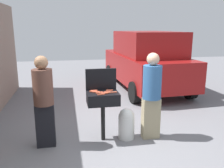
# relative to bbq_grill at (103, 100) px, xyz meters

# --- Properties ---
(ground_plane) EXTENTS (24.00, 24.00, 0.00)m
(ground_plane) POSITION_rel_bbq_grill_xyz_m (0.19, -0.29, -0.82)
(ground_plane) COLOR slate
(bbq_grill) EXTENTS (0.60, 0.44, 0.96)m
(bbq_grill) POSITION_rel_bbq_grill_xyz_m (0.00, 0.00, 0.00)
(bbq_grill) COLOR black
(bbq_grill) RESTS_ON ground
(grill_lid_open) EXTENTS (0.60, 0.05, 0.42)m
(grill_lid_open) POSITION_rel_bbq_grill_xyz_m (0.00, 0.22, 0.36)
(grill_lid_open) COLOR black
(grill_lid_open) RESTS_ON bbq_grill
(hot_dog_0) EXTENTS (0.13, 0.03, 0.03)m
(hot_dog_0) POSITION_rel_bbq_grill_xyz_m (0.02, -0.10, 0.16)
(hot_dog_0) COLOR #AD4228
(hot_dog_0) RESTS_ON bbq_grill
(hot_dog_1) EXTENTS (0.13, 0.03, 0.03)m
(hot_dog_1) POSITION_rel_bbq_grill_xyz_m (-0.13, 0.03, 0.16)
(hot_dog_1) COLOR #C6593D
(hot_dog_1) RESTS_ON bbq_grill
(hot_dog_2) EXTENTS (0.13, 0.03, 0.03)m
(hot_dog_2) POSITION_rel_bbq_grill_xyz_m (-0.15, 0.14, 0.16)
(hot_dog_2) COLOR #B74C33
(hot_dog_2) RESTS_ON bbq_grill
(hot_dog_3) EXTENTS (0.13, 0.03, 0.03)m
(hot_dog_3) POSITION_rel_bbq_grill_xyz_m (-0.05, -0.16, 0.16)
(hot_dog_3) COLOR #B74C33
(hot_dog_3) RESTS_ON bbq_grill
(hot_dog_4) EXTENTS (0.13, 0.04, 0.03)m
(hot_dog_4) POSITION_rel_bbq_grill_xyz_m (0.06, -0.07, 0.16)
(hot_dog_4) COLOR #C6593D
(hot_dog_4) RESTS_ON bbq_grill
(hot_dog_5) EXTENTS (0.13, 0.03, 0.03)m
(hot_dog_5) POSITION_rel_bbq_grill_xyz_m (0.14, 0.09, 0.16)
(hot_dog_5) COLOR #B74C33
(hot_dog_5) RESTS_ON bbq_grill
(hot_dog_6) EXTENTS (0.13, 0.04, 0.03)m
(hot_dog_6) POSITION_rel_bbq_grill_xyz_m (0.19, -0.05, 0.16)
(hot_dog_6) COLOR #C6593D
(hot_dog_6) RESTS_ON bbq_grill
(hot_dog_7) EXTENTS (0.13, 0.03, 0.03)m
(hot_dog_7) POSITION_rel_bbq_grill_xyz_m (-0.07, -0.07, 0.16)
(hot_dog_7) COLOR #B74C33
(hot_dog_7) RESTS_ON bbq_grill
(hot_dog_8) EXTENTS (0.13, 0.03, 0.03)m
(hot_dog_8) POSITION_rel_bbq_grill_xyz_m (0.08, -0.00, 0.16)
(hot_dog_8) COLOR #B74C33
(hot_dog_8) RESTS_ON bbq_grill
(hot_dog_9) EXTENTS (0.13, 0.03, 0.03)m
(hot_dog_9) POSITION_rel_bbq_grill_xyz_m (-0.16, 0.07, 0.16)
(hot_dog_9) COLOR #AD4228
(hot_dog_9) RESTS_ON bbq_grill
(hot_dog_10) EXTENTS (0.13, 0.04, 0.03)m
(hot_dog_10) POSITION_rel_bbq_grill_xyz_m (-0.18, 0.10, 0.16)
(hot_dog_10) COLOR #B74C33
(hot_dog_10) RESTS_ON bbq_grill
(hot_dog_11) EXTENTS (0.13, 0.03, 0.03)m
(hot_dog_11) POSITION_rel_bbq_grill_xyz_m (-0.07, -0.00, 0.16)
(hot_dog_11) COLOR #AD4228
(hot_dog_11) RESTS_ON bbq_grill
(propane_tank) EXTENTS (0.32, 0.32, 0.62)m
(propane_tank) POSITION_rel_bbq_grill_xyz_m (0.46, -0.02, -0.50)
(propane_tank) COLOR silver
(propane_tank) RESTS_ON ground
(person_left) EXTENTS (0.36, 0.36, 1.69)m
(person_left) POSITION_rel_bbq_grill_xyz_m (-1.08, -0.04, 0.10)
(person_left) COLOR black
(person_left) RESTS_ON ground
(person_right) EXTENTS (0.36, 0.36, 1.70)m
(person_right) POSITION_rel_bbq_grill_xyz_m (0.94, -0.08, 0.11)
(person_right) COLOR gray
(person_right) RESTS_ON ground
(parked_minivan) EXTENTS (2.21, 4.49, 2.02)m
(parked_minivan) POSITION_rel_bbq_grill_xyz_m (2.09, 3.65, 0.21)
(parked_minivan) COLOR maroon
(parked_minivan) RESTS_ON ground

